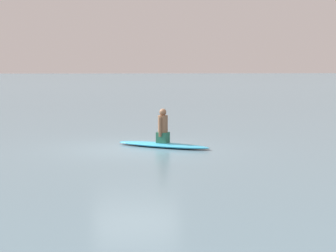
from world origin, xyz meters
TOP-DOWN VIEW (x-y plane):
  - ground_plane at (0.00, 0.00)m, footprint 400.00×400.00m
  - surfboard at (-0.26, 0.83)m, footprint 2.18×2.94m
  - person_paddler at (-0.26, 0.83)m, footprint 0.43×0.44m

SIDE VIEW (x-z plane):
  - ground_plane at x=0.00m, z-range 0.00..0.00m
  - surfboard at x=-0.26m, z-range 0.00..0.14m
  - person_paddler at x=-0.26m, z-range 0.09..1.13m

